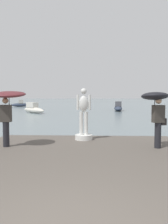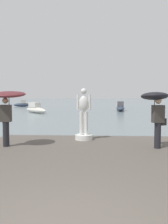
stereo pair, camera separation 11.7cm
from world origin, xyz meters
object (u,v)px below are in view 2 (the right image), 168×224
object	(u,v)px
boat_far	(35,109)
boat_leftward	(120,108)
boat_mid	(22,104)
onlooker_left	(8,102)
onlooker_right	(156,104)
statue_white_figure	(84,121)

from	to	relation	value
boat_far	boat_leftward	distance (m)	12.69
boat_mid	boat_leftward	size ratio (longest dim) A/B	0.68
onlooker_left	boat_leftward	xyz separation A→B (m)	(6.76, 26.90, -1.51)
boat_far	onlooker_right	bearing A→B (deg)	-65.45
onlooker_right	boat_leftward	size ratio (longest dim) A/B	0.36
onlooker_right	boat_far	xyz separation A→B (m)	(-10.09, 22.10, -1.39)
boat_mid	boat_leftward	world-z (taller)	boat_mid
onlooker_left	boat_mid	bearing A→B (deg)	107.45
statue_white_figure	onlooker_left	distance (m)	3.07
onlooker_left	statue_white_figure	bearing A→B (deg)	28.38
onlooker_right	boat_far	distance (m)	24.34
onlooker_right	boat_far	bearing A→B (deg)	114.55
statue_white_figure	boat_leftward	world-z (taller)	statue_white_figure
boat_mid	boat_far	world-z (taller)	boat_mid
onlooker_left	onlooker_right	bearing A→B (deg)	-0.32
boat_mid	statue_white_figure	bearing A→B (deg)	-68.52
onlooker_right	boat_mid	bearing A→B (deg)	113.89
onlooker_right	boat_leftward	xyz separation A→B (m)	(1.64, 26.93, -1.42)
onlooker_right	boat_leftward	distance (m)	27.02
boat_mid	boat_leftward	bearing A→B (deg)	-33.76
boat_far	boat_leftward	bearing A→B (deg)	22.39
onlooker_left	boat_mid	world-z (taller)	onlooker_left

